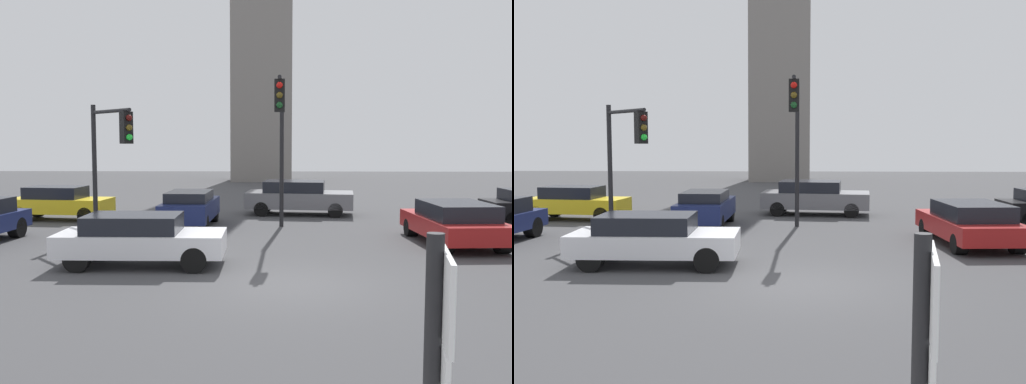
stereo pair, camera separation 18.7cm
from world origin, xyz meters
TOP-DOWN VIEW (x-y plane):
  - ground_plane at (0.00, 0.00)m, footprint 93.77×93.77m
  - traffic_light_0 at (-0.07, 7.09)m, footprint 0.39×4.48m
  - traffic_light_1 at (-5.68, 5.94)m, footprint 1.88×2.15m
  - car_0 at (-3.49, 8.96)m, footprint 1.91×4.11m
  - car_1 at (-3.89, 2.00)m, footprint 4.38×1.88m
  - car_3 at (0.81, 12.70)m, footprint 4.89×2.59m
  - car_4 at (5.43, 5.39)m, footprint 2.43×4.81m
  - car_6 at (-9.16, 10.72)m, footprint 4.24×2.14m
  - skyline_tower at (-1.14, 34.16)m, footprint 4.70×4.70m

SIDE VIEW (x-z plane):
  - ground_plane at x=0.00m, z-range 0.00..0.00m
  - car_4 at x=5.43m, z-range 0.04..1.40m
  - car_1 at x=-3.89m, z-range 0.05..1.42m
  - car_6 at x=-9.16m, z-range 0.04..1.43m
  - car_0 at x=-3.49m, z-range 0.05..1.43m
  - car_3 at x=0.81m, z-range 0.04..1.53m
  - traffic_light_1 at x=-5.68m, z-range 0.92..5.44m
  - traffic_light_0 at x=-0.07m, z-range 1.24..6.67m
  - skyline_tower at x=-1.14m, z-range 0.00..28.09m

